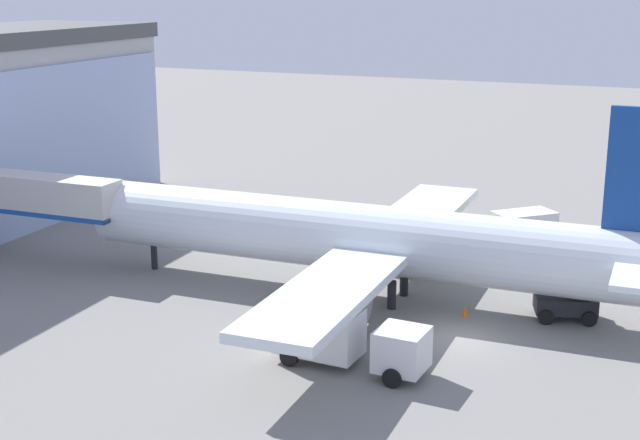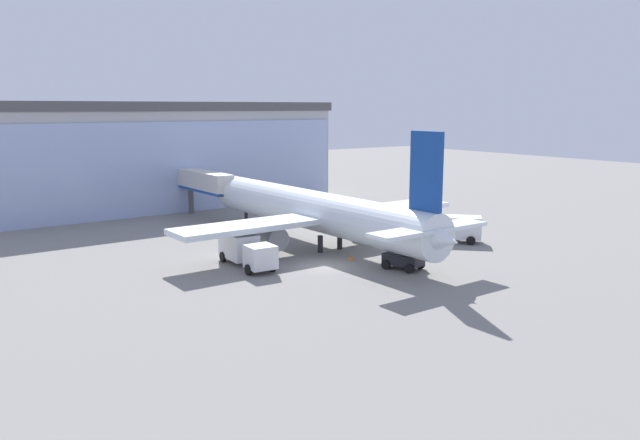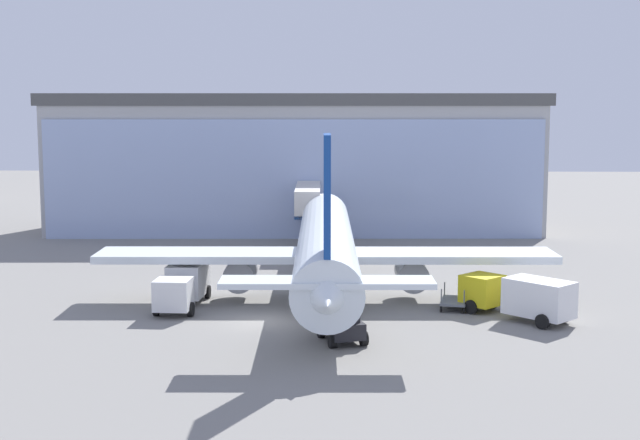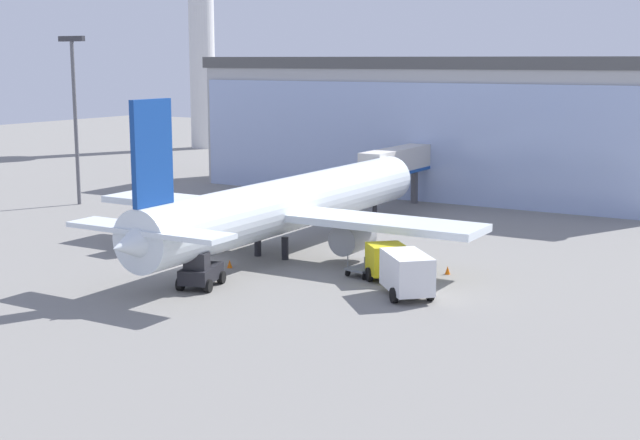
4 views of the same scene
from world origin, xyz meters
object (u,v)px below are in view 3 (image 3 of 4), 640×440
object	(u,v)px
fuel_truck	(520,296)
baggage_cart	(454,301)
pushback_tug	(343,325)
safety_cone_nose	(315,315)
jet_bridge	(308,201)
catering_truck	(184,284)
airplane	(326,248)
safety_cone_wingtip	(513,295)

from	to	relation	value
fuel_truck	baggage_cart	bearing A→B (deg)	9.81
pushback_tug	safety_cone_nose	xyz separation A→B (m)	(-1.70, 5.12, -0.70)
jet_bridge	catering_truck	distance (m)	25.11
airplane	safety_cone_wingtip	world-z (taller)	airplane
catering_truck	baggage_cart	size ratio (longest dim) A/B	2.42
fuel_truck	safety_cone_nose	size ratio (longest dim) A/B	12.24
pushback_tug	safety_cone_nose	size ratio (longest dim) A/B	6.53
jet_bridge	safety_cone_wingtip	world-z (taller)	jet_bridge
jet_bridge	catering_truck	bearing A→B (deg)	161.77
jet_bridge	baggage_cart	xyz separation A→B (m)	(10.42, -24.26, -3.84)
catering_truck	baggage_cart	distance (m)	17.66
fuel_truck	safety_cone_nose	xyz separation A→B (m)	(-12.60, -0.52, -1.19)
jet_bridge	baggage_cart	size ratio (longest dim) A/B	3.65
baggage_cart	safety_cone_nose	world-z (taller)	baggage_cart
airplane	catering_truck	xyz separation A→B (m)	(-9.28, -2.54, -2.02)
baggage_cart	safety_cone_wingtip	world-z (taller)	baggage_cart
catering_truck	fuel_truck	bearing A→B (deg)	84.82
airplane	pushback_tug	distance (m)	11.53
pushback_tug	safety_cone_wingtip	xyz separation A→B (m)	(11.55, 11.26, -0.70)
baggage_cart	pushback_tug	xyz separation A→B (m)	(-7.19, -8.27, 0.47)
catering_truck	fuel_truck	xyz separation A→B (m)	(21.33, -3.01, 0.00)
catering_truck	baggage_cart	world-z (taller)	catering_truck
jet_bridge	pushback_tug	distance (m)	32.86
catering_truck	safety_cone_wingtip	xyz separation A→B (m)	(21.99, 2.61, -1.19)
jet_bridge	safety_cone_nose	world-z (taller)	jet_bridge
fuel_truck	pushback_tug	bearing A→B (deg)	72.61
safety_cone_wingtip	airplane	bearing A→B (deg)	-179.68
safety_cone_wingtip	safety_cone_nose	bearing A→B (deg)	-155.12
baggage_cart	pushback_tug	distance (m)	10.97
safety_cone_wingtip	pushback_tug	bearing A→B (deg)	-135.72
airplane	safety_cone_wingtip	size ratio (longest dim) A/B	66.03
jet_bridge	safety_cone_wingtip	size ratio (longest dim) A/B	20.33
safety_cone_nose	catering_truck	bearing A→B (deg)	157.98
jet_bridge	fuel_truck	bearing A→B (deg)	-153.72
catering_truck	baggage_cart	xyz separation A→B (m)	(17.63, -0.38, -0.97)
airplane	baggage_cart	xyz separation A→B (m)	(8.35, -2.92, -2.98)
airplane	safety_cone_nose	bearing A→B (deg)	173.52
jet_bridge	fuel_truck	world-z (taller)	jet_bridge
airplane	pushback_tug	size ratio (longest dim) A/B	10.12
catering_truck	airplane	bearing A→B (deg)	108.17
jet_bridge	airplane	xyz separation A→B (m)	(2.07, -21.33, -0.85)
jet_bridge	airplane	distance (m)	21.45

